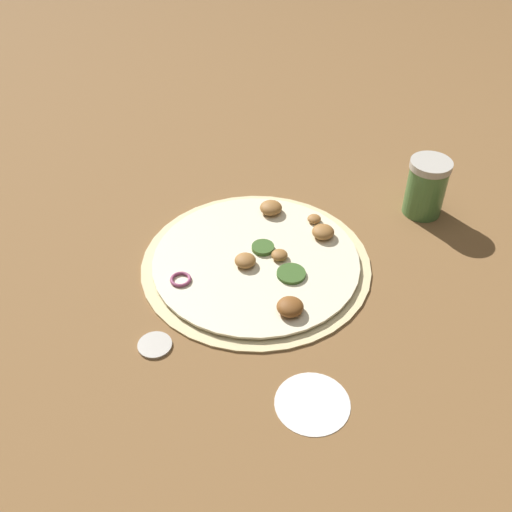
# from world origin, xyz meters

# --- Properties ---
(ground_plane) EXTENTS (3.00, 3.00, 0.00)m
(ground_plane) POSITION_xyz_m (0.00, 0.00, 0.00)
(ground_plane) COLOR brown
(pizza) EXTENTS (0.35, 0.35, 0.03)m
(pizza) POSITION_xyz_m (0.00, -0.00, 0.01)
(pizza) COLOR beige
(pizza) RESTS_ON ground_plane
(spice_jar) EXTENTS (0.07, 0.07, 0.10)m
(spice_jar) POSITION_xyz_m (0.06, -0.30, 0.05)
(spice_jar) COLOR #4C7F42
(spice_jar) RESTS_ON ground_plane
(loose_cap) EXTENTS (0.05, 0.05, 0.01)m
(loose_cap) POSITION_xyz_m (-0.12, 0.17, 0.00)
(loose_cap) COLOR beige
(loose_cap) RESTS_ON ground_plane
(flour_patch) EXTENTS (0.09, 0.09, 0.00)m
(flour_patch) POSITION_xyz_m (-0.26, -0.01, 0.00)
(flour_patch) COLOR white
(flour_patch) RESTS_ON ground_plane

